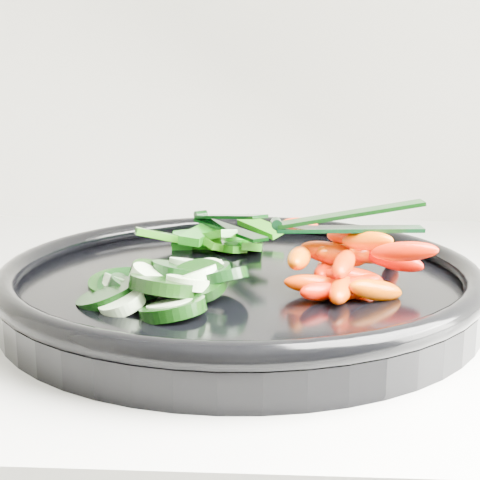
{
  "coord_description": "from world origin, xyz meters",
  "views": [
    {
      "loc": [
        -0.31,
        1.12,
        1.1
      ],
      "look_at": [
        -0.34,
        1.63,
        0.99
      ],
      "focal_mm": 50.0,
      "sensor_mm": 36.0,
      "label": 1
    }
  ],
  "objects": [
    {
      "name": "veggie_tray",
      "position": [
        -0.34,
        1.63,
        0.95
      ],
      "size": [
        0.46,
        0.46,
        0.04
      ],
      "color": "black",
      "rests_on": "counter"
    },
    {
      "name": "cucumber_pile",
      "position": [
        -0.39,
        1.58,
        0.96
      ],
      "size": [
        0.13,
        0.12,
        0.04
      ],
      "color": "black",
      "rests_on": "veggie_tray"
    },
    {
      "name": "carrot_pile",
      "position": [
        -0.26,
        1.61,
        0.97
      ],
      "size": [
        0.11,
        0.14,
        0.05
      ],
      "color": "#F93400",
      "rests_on": "veggie_tray"
    },
    {
      "name": "pepper_pile",
      "position": [
        -0.37,
        1.72,
        0.96
      ],
      "size": [
        0.14,
        0.1,
        0.03
      ],
      "color": "#18700A",
      "rests_on": "veggie_tray"
    },
    {
      "name": "tong_carrot",
      "position": [
        -0.26,
        1.61,
        1.0
      ],
      "size": [
        0.11,
        0.02,
        0.02
      ],
      "color": "black",
      "rests_on": "carrot_pile"
    },
    {
      "name": "tong_pepper",
      "position": [
        -0.35,
        1.72,
        0.98
      ],
      "size": [
        0.08,
        0.1,
        0.02
      ],
      "color": "black",
      "rests_on": "pepper_pile"
    }
  ]
}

